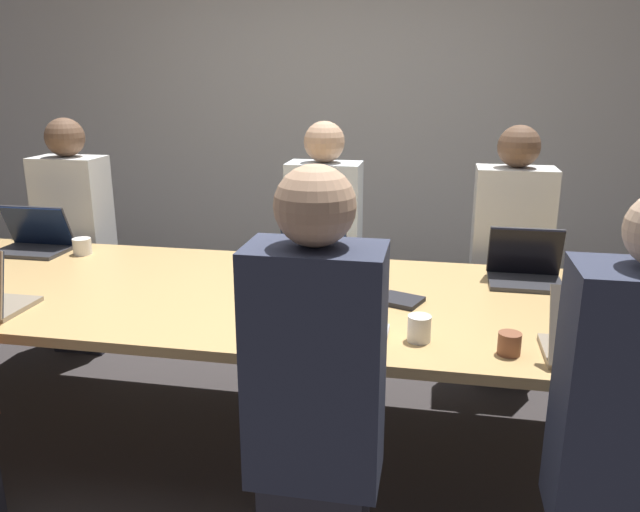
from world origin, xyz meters
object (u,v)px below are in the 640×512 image
cup_far_left (82,246)px  person_far_center (324,251)px  laptop_near_midright (344,324)px  person_near_right (630,452)px  person_far_left (76,240)px  laptop_far_right (525,267)px  cup_near_midright (419,328)px  laptop_near_right (596,341)px  person_near_midright (315,404)px  laptop_far_center (312,254)px  stapler (328,307)px  laptop_far_left (35,238)px  person_far_right (509,262)px  cup_near_right (509,344)px

cup_far_left → person_far_center: (1.21, 0.46, -0.09)m
cup_far_left → laptop_near_midright: 1.74m
person_near_right → person_far_left: bearing=-32.2°
laptop_far_right → cup_near_midright: bearing=-120.8°
laptop_far_right → person_near_right: size_ratio=0.24×
laptop_near_right → laptop_near_midright: laptop_near_right is taller
laptop_far_right → person_near_right: (0.14, -1.22, -0.14)m
person_near_right → person_near_midright: person_near_midright is taller
laptop_far_center → person_far_left: bearing=164.1°
person_near_right → stapler: 1.17m
laptop_far_left → person_far_center: (1.48, 0.46, -0.12)m
person_far_center → person_near_midright: size_ratio=0.99×
laptop_far_center → laptop_near_right: 1.39m
person_far_center → person_near_midright: person_near_midright is taller
laptop_far_center → laptop_far_left: bearing=179.1°
cup_far_left → stapler: cup_far_left is taller
person_far_left → laptop_near_midright: (1.82, -1.26, 0.12)m
person_far_center → cup_near_midright: bearing=-65.4°
laptop_far_center → laptop_far_right: laptop_far_center is taller
laptop_near_right → laptop_near_midright: bearing=-0.6°
person_far_right → stapler: size_ratio=9.17×
laptop_near_midright → person_near_midright: person_near_midright is taller
laptop_near_midright → laptop_far_left: bearing=-25.3°
person_far_right → laptop_near_midright: (-0.69, -1.30, 0.12)m
laptop_near_right → person_near_right: (0.01, -0.41, -0.15)m
cup_near_right → cup_near_midright: size_ratio=0.82×
laptop_far_right → laptop_near_midright: bearing=-131.3°
laptop_far_right → cup_near_midright: size_ratio=3.45×
person_near_right → laptop_near_midright: bearing=-26.1°
person_near_midright → laptop_near_midright: bearing=-94.4°
laptop_far_left → person_far_right: size_ratio=0.26×
person_near_midright → person_far_left: bearing=-42.5°
cup_far_left → cup_near_right: 2.24m
laptop_near_right → laptop_far_center: bearing=-36.8°
person_far_center → person_near_midright: (0.28, -1.68, 0.01)m
cup_far_left → person_far_right: size_ratio=0.07×
laptop_far_left → laptop_far_center: size_ratio=1.11×
person_near_right → laptop_far_right: bearing=-83.4°
person_far_right → cup_near_right: size_ratio=18.04×
person_far_left → cup_near_midright: (2.08, -1.21, 0.10)m
laptop_far_left → cup_far_left: 0.28m
laptop_near_midright → laptop_near_right: bearing=179.4°
person_far_center → laptop_near_right: 1.75m
person_far_left → person_far_center: bearing=1.7°
person_near_right → laptop_near_right: bearing=-87.9°
person_far_center → laptop_near_midright: bearing=-76.6°
laptop_far_center → laptop_near_right: (1.11, -0.83, 0.00)m
laptop_far_left → stapler: laptop_far_left is taller
laptop_far_left → person_far_center: bearing=17.2°
cup_near_midright → person_far_right: bearing=70.9°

